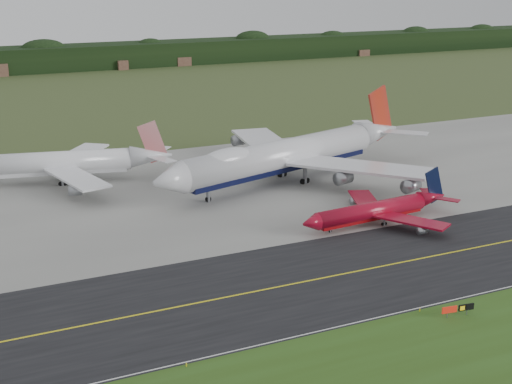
% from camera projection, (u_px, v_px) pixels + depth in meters
% --- Properties ---
extents(ground, '(600.00, 600.00, 0.00)m').
position_uv_depth(ground, '(336.00, 264.00, 122.54)').
color(ground, '#3E4D24').
rests_on(ground, ground).
extents(grass_verge, '(400.00, 30.00, 0.01)m').
position_uv_depth(grass_verge, '(475.00, 361.00, 92.20)').
color(grass_verge, '#304E16').
rests_on(grass_verge, ground).
extents(taxiway, '(400.00, 32.00, 0.02)m').
position_uv_depth(taxiway, '(348.00, 273.00, 119.07)').
color(taxiway, black).
rests_on(taxiway, ground).
extents(apron, '(400.00, 78.00, 0.01)m').
position_uv_depth(apron, '(224.00, 186.00, 166.75)').
color(apron, gray).
rests_on(apron, ground).
extents(taxiway_centreline, '(400.00, 0.40, 0.00)m').
position_uv_depth(taxiway_centreline, '(348.00, 273.00, 119.06)').
color(taxiway_centreline, yellow).
rests_on(taxiway_centreline, taxiway).
extents(taxiway_edge_line, '(400.00, 0.25, 0.00)m').
position_uv_depth(taxiway_edge_line, '(404.00, 311.00, 105.63)').
color(taxiway_edge_line, silver).
rests_on(taxiway_edge_line, taxiway).
extents(horizon_treeline, '(700.00, 25.00, 12.00)m').
position_uv_depth(horizon_treeline, '(56.00, 60.00, 358.23)').
color(horizon_treeline, black).
rests_on(horizon_treeline, ground).
extents(jet_ba_747, '(76.87, 62.24, 19.69)m').
position_uv_depth(jet_ba_747, '(289.00, 154.00, 168.78)').
color(jet_ba_747, silver).
rests_on(jet_ba_747, ground).
extents(jet_red_737, '(35.53, 28.87, 9.59)m').
position_uv_depth(jet_red_737, '(378.00, 210.00, 142.12)').
color(jet_red_737, maroon).
rests_on(jet_red_737, ground).
extents(jet_star_tail, '(52.87, 43.50, 14.03)m').
position_uv_depth(jet_star_tail, '(61.00, 163.00, 168.67)').
color(jet_star_tail, white).
rests_on(jet_star_tail, ground).
extents(taxiway_sign, '(5.23, 0.87, 1.75)m').
position_uv_depth(taxiway_sign, '(458.00, 309.00, 103.84)').
color(taxiway_sign, slate).
rests_on(taxiway_sign, ground).
extents(edge_marker_left, '(0.16, 0.16, 0.50)m').
position_uv_depth(edge_marker_left, '(186.00, 365.00, 90.92)').
color(edge_marker_left, yellow).
rests_on(edge_marker_left, ground).
extents(edge_marker_center, '(0.16, 0.16, 0.50)m').
position_uv_depth(edge_marker_center, '(420.00, 310.00, 105.55)').
color(edge_marker_center, yellow).
rests_on(edge_marker_center, ground).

